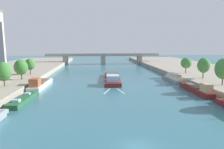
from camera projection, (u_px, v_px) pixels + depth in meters
The scene contains 15 objects.
ground_plane at pixel (139, 149), 23.12m from camera, with size 400.00×400.00×0.00m, color #336675.
quay_right at pixel (208, 72), 80.68m from camera, with size 36.00×170.00×1.70m, color gray.
barge_midriver at pixel (112, 78), 66.43m from camera, with size 6.38×24.41×3.05m.
wake_behind_barge at pixel (114, 91), 51.79m from camera, with size 5.59×6.07×0.03m.
moored_boat_left_midway at pixel (23, 99), 42.26m from camera, with size 2.92×12.47×2.10m.
moored_boat_left_upstream at pixel (40, 84), 56.62m from camera, with size 3.45×16.18×3.36m.
moored_boat_right_near at pixel (197, 89), 49.68m from camera, with size 2.55×14.61×3.31m.
moored_boat_right_second at pixel (173, 78), 65.80m from camera, with size 2.56×13.05×2.60m.
tree_left_second at pixel (3, 72), 49.31m from camera, with size 3.76×3.76×6.25m.
tree_left_third at pixel (21, 67), 59.15m from camera, with size 4.02×4.02×6.04m.
tree_left_far at pixel (30, 64), 69.72m from camera, with size 3.47×3.47×5.60m.
tree_right_second at pixel (224, 69), 50.56m from camera, with size 4.25×4.25×7.08m.
tree_right_third at pixel (204, 65), 60.87m from camera, with size 3.79×3.79×6.48m.
tree_right_far at pixel (186, 63), 72.32m from camera, with size 3.87×3.87×5.77m.
bridge_far at pixel (103, 57), 122.57m from camera, with size 70.49×4.40×6.58m.
Camera 1 is at (-5.07, -21.13, 12.30)m, focal length 31.34 mm.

